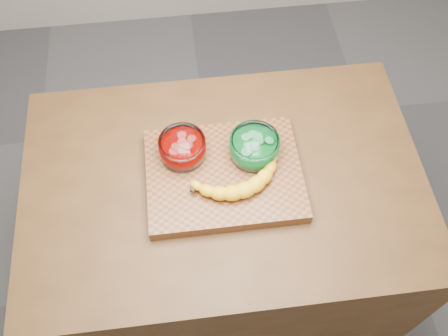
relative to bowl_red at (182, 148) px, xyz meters
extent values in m
plane|color=#56565A|center=(0.11, -0.08, -0.97)|extent=(3.50, 3.50, 0.00)
cube|color=#4E3017|center=(0.11, -0.08, -0.52)|extent=(1.20, 0.80, 0.90)
cube|color=brown|center=(0.11, -0.08, -0.05)|extent=(0.45, 0.35, 0.04)
cylinder|color=white|center=(0.00, 0.00, 0.00)|extent=(0.14, 0.14, 0.06)
cylinder|color=#C60500|center=(0.00, 0.00, -0.01)|extent=(0.12, 0.12, 0.04)
cylinder|color=#FB564F|center=(0.00, 0.00, 0.02)|extent=(0.11, 0.11, 0.02)
cylinder|color=white|center=(0.21, -0.02, 0.00)|extent=(0.14, 0.14, 0.07)
cylinder|color=#0F9736|center=(0.21, -0.02, -0.01)|extent=(0.12, 0.12, 0.04)
cylinder|color=#6EEA85|center=(0.21, -0.02, 0.02)|extent=(0.12, 0.12, 0.02)
camera|label=1|loc=(0.02, -0.82, 1.20)|focal=40.00mm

